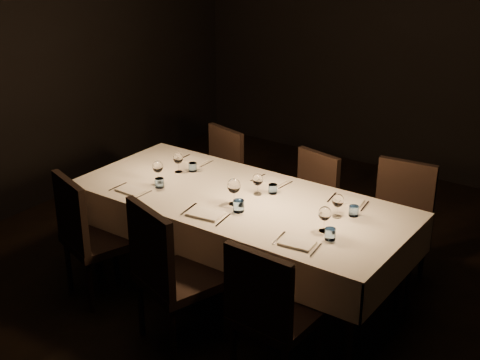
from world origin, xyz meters
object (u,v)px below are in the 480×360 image
Objects in this scene: chair_near_left at (89,232)px; chair_far_left at (217,173)px; chair_far_right at (399,217)px; chair_far_center at (309,199)px; dining_table at (240,207)px; chair_near_right at (269,309)px; chair_near_center at (170,270)px.

chair_far_left is at bearing -72.78° from chair_near_left.
chair_near_left is 2.35m from chair_far_right.
chair_far_center is at bearing -104.20° from chair_near_left.
chair_far_right is (0.90, 0.84, -0.17)m from dining_table.
dining_table is at bearing -142.67° from chair_far_right.
chair_far_center is (0.97, 1.53, -0.05)m from chair_near_left.
chair_near_right reaches higher than chair_far_left.
chair_far_right is at bearing 15.72° from chair_far_center.
chair_near_center is at bearing -81.36° from chair_far_center.
chair_near_right is at bearing -55.91° from chair_far_center.
chair_near_right is at bearing -164.15° from chair_near_left.
chair_near_center reaches higher than chair_far_right.
chair_far_right is at bearing -119.55° from chair_near_left.
chair_near_right is (0.78, -0.80, -0.16)m from dining_table.
chair_near_right is 1.02× the size of chair_far_right.
chair_far_left reaches higher than dining_table.
chair_near_right is 1.07× the size of chair_far_left.
chair_near_center is 1.07× the size of chair_near_right.
chair_near_left is 1.81m from chair_far_center.
chair_far_right is (1.71, 0.06, 0.02)m from chair_far_left.
chair_far_left is (-1.58, 1.58, -0.03)m from chair_near_right.
chair_near_center is 1.89m from chair_far_right.
chair_near_right reaches higher than chair_far_center.
chair_near_center reaches higher than dining_table.
dining_table is 2.62× the size of chair_near_right.
chair_near_right is 1.72m from chair_far_center.
chair_far_right is (0.87, 1.68, -0.04)m from chair_near_center.
chair_far_center is at bearing 177.64° from chair_far_right.
chair_far_right is at bearing -92.32° from chair_near_right.
chair_near_right is at bearing -100.20° from chair_far_right.
chair_near_left is 1.52m from chair_far_left.
chair_near_left is at bearing -77.11° from chair_far_left.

